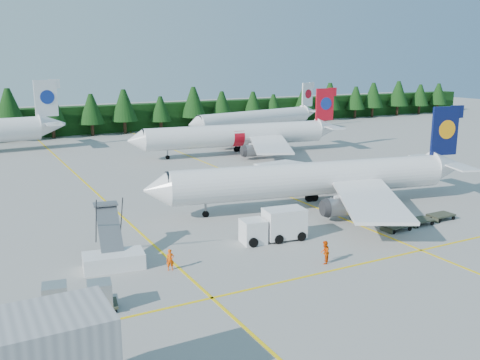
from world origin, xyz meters
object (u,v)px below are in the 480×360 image
airstairs (113,255)px  airliner_red (233,136)px  airliner_navy (305,180)px  service_truck (273,225)px

airstairs → airliner_red: bearing=60.4°
airliner_navy → airliner_red: 34.67m
service_truck → airstairs: bearing=-175.4°
airliner_navy → airliner_red: airliner_red is taller
airliner_navy → airstairs: size_ratio=5.39×
airliner_red → service_truck: airliner_red is taller
service_truck → airliner_navy: bearing=47.9°
airstairs → service_truck: 14.57m
airliner_navy → service_truck: bearing=-128.6°
airliner_red → airstairs: 51.34m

